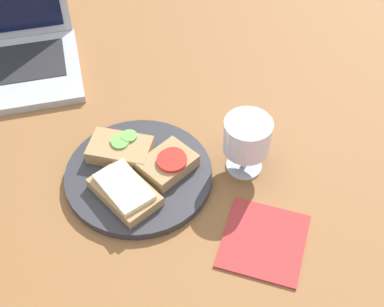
# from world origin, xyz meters

# --- Properties ---
(wooden_table) EXTENTS (1.40, 1.40, 0.03)m
(wooden_table) POSITION_xyz_m (0.00, 0.00, 0.01)
(wooden_table) COLOR brown
(wooden_table) RESTS_ON ground
(plate) EXTENTS (0.26, 0.26, 0.02)m
(plate) POSITION_xyz_m (-0.05, -0.06, 0.04)
(plate) COLOR #333338
(plate) RESTS_ON wooden_table
(sandwich_with_cucumber) EXTENTS (0.13, 0.11, 0.03)m
(sandwich_with_cucumber) POSITION_xyz_m (-0.07, -0.01, 0.06)
(sandwich_with_cucumber) COLOR #A88456
(sandwich_with_cucumber) RESTS_ON plate
(sandwich_with_cheese) EXTENTS (0.12, 0.14, 0.03)m
(sandwich_with_cheese) POSITION_xyz_m (-0.08, -0.11, 0.06)
(sandwich_with_cheese) COLOR #A88456
(sandwich_with_cheese) RESTS_ON plate
(sandwich_with_tomato) EXTENTS (0.11, 0.11, 0.03)m
(sandwich_with_tomato) POSITION_xyz_m (0.00, -0.07, 0.06)
(sandwich_with_tomato) COLOR #A88456
(sandwich_with_tomato) RESTS_ON plate
(wine_glass) EXTENTS (0.08, 0.08, 0.11)m
(wine_glass) POSITION_xyz_m (0.13, -0.08, 0.10)
(wine_glass) COLOR white
(wine_glass) RESTS_ON wooden_table
(napkin) EXTENTS (0.18, 0.18, 0.00)m
(napkin) POSITION_xyz_m (0.12, -0.24, 0.03)
(napkin) COLOR #B23333
(napkin) RESTS_ON wooden_table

